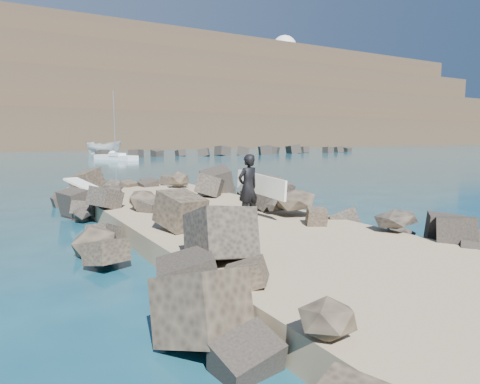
{
  "coord_description": "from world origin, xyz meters",
  "views": [
    {
      "loc": [
        -6.28,
        -11.67,
        3.08
      ],
      "look_at": [
        0.0,
        -1.0,
        1.5
      ],
      "focal_mm": 32.0,
      "sensor_mm": 36.0,
      "label": 1
    }
  ],
  "objects_px": {
    "surfer_with_board": "(250,187)",
    "radome": "(284,52)",
    "boat_imported": "(104,148)",
    "surfboard_resting": "(89,190)",
    "sailboat_f": "(174,148)"
  },
  "relations": [
    {
      "from": "boat_imported",
      "to": "surfboard_resting",
      "type": "bearing_deg",
      "value": -176.43
    },
    {
      "from": "radome",
      "to": "sailboat_f",
      "type": "relative_size",
      "value": 2.93
    },
    {
      "from": "surfer_with_board",
      "to": "radome",
      "type": "xyz_separation_m",
      "value": [
        115.92,
        156.71,
        41.07
      ]
    },
    {
      "from": "boat_imported",
      "to": "sailboat_f",
      "type": "relative_size",
      "value": 1.0
    },
    {
      "from": "boat_imported",
      "to": "radome",
      "type": "distance_m",
      "value": 141.19
    },
    {
      "from": "radome",
      "to": "boat_imported",
      "type": "bearing_deg",
      "value": -140.42
    },
    {
      "from": "boat_imported",
      "to": "surfer_with_board",
      "type": "xyz_separation_m",
      "value": [
        -11.9,
        -70.71,
        0.39
      ]
    },
    {
      "from": "surfer_with_board",
      "to": "sailboat_f",
      "type": "height_order",
      "value": "sailboat_f"
    },
    {
      "from": "surfer_with_board",
      "to": "sailboat_f",
      "type": "distance_m",
      "value": 100.01
    },
    {
      "from": "surfer_with_board",
      "to": "boat_imported",
      "type": "bearing_deg",
      "value": 80.44
    },
    {
      "from": "boat_imported",
      "to": "surfer_with_board",
      "type": "relative_size",
      "value": 2.55
    },
    {
      "from": "radome",
      "to": "sailboat_f",
      "type": "height_order",
      "value": "radome"
    },
    {
      "from": "surfboard_resting",
      "to": "radome",
      "type": "xyz_separation_m",
      "value": [
        119.38,
        150.33,
        41.63
      ]
    },
    {
      "from": "boat_imported",
      "to": "sailboat_f",
      "type": "distance_m",
      "value": 32.54
    },
    {
      "from": "surfboard_resting",
      "to": "boat_imported",
      "type": "height_order",
      "value": "boat_imported"
    }
  ]
}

